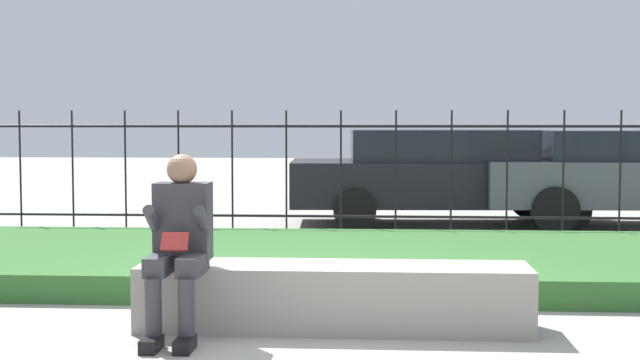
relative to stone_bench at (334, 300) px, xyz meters
The scene contains 7 objects.
ground_plane 0.25m from the stone_bench, behind, with size 60.00×60.00×0.00m, color #9E9B93.
stone_bench is the anchor object (origin of this frame).
person_seated_reader 1.19m from the stone_bench, 162.42° to the right, with size 0.42×0.73×1.27m.
grass_berm 2.36m from the stone_bench, 93.56° to the left, with size 10.74×3.31×0.24m.
iron_fence 4.63m from the stone_bench, 91.83° to the left, with size 8.74×0.03×1.63m.
car_parked_center 6.79m from the stone_bench, 78.49° to the left, with size 4.76×2.06×1.37m.
car_parked_right 7.71m from the stone_bench, 58.52° to the left, with size 4.58×2.05×1.37m.
Camera 1 is at (0.47, -6.31, 1.49)m, focal length 50.00 mm.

